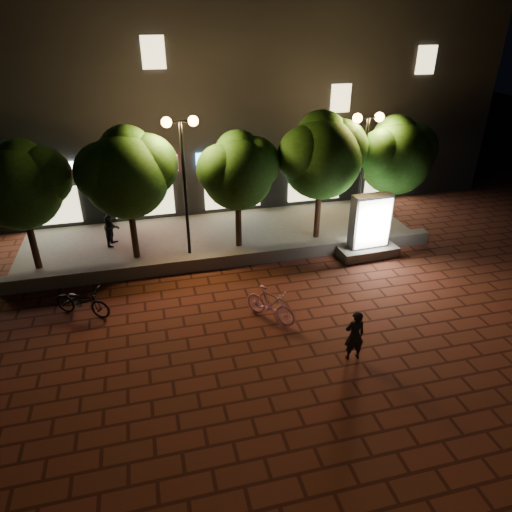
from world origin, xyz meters
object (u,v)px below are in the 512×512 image
object	(u,v)px
tree_right	(322,153)
street_lamp_right	(366,144)
ad_kiosk	(369,232)
street_lamp_left	(182,152)
scooter_parked	(82,301)
scooter_pink	(270,304)
rider	(355,335)
pedestrian	(112,225)
tree_mid	(238,169)
tree_far_left	(20,183)
tree_left	(127,170)
tree_far_right	(397,153)

from	to	relation	value
tree_right	street_lamp_right	size ratio (longest dim) A/B	1.02
ad_kiosk	street_lamp_left	bearing A→B (deg)	165.65
scooter_parked	ad_kiosk	bearing A→B (deg)	-52.51
ad_kiosk	scooter_parked	world-z (taller)	ad_kiosk
street_lamp_right	scooter_pink	world-z (taller)	street_lamp_right
ad_kiosk	rider	distance (m)	6.29
street_lamp_right	rider	world-z (taller)	street_lamp_right
street_lamp_right	pedestrian	size ratio (longest dim) A/B	2.96
street_lamp_right	scooter_pink	size ratio (longest dim) A/B	2.82
rider	tree_mid	bearing A→B (deg)	-76.10
tree_far_left	scooter_pink	size ratio (longest dim) A/B	2.62
ad_kiosk	scooter_pink	xyz separation A→B (m)	(-4.77, -3.17, -0.46)
tree_far_left	street_lamp_right	xyz separation A→B (m)	(12.45, -0.26, 0.60)
ad_kiosk	scooter_pink	distance (m)	5.75
ad_kiosk	pedestrian	xyz separation A→B (m)	(-9.47, 3.22, -0.07)
scooter_parked	pedestrian	size ratio (longest dim) A/B	1.10
tree_left	tree_far_right	xyz separation A→B (m)	(10.50, -0.00, -0.08)
tree_right	tree_far_right	size ratio (longest dim) A/B	1.06
tree_far_left	ad_kiosk	size ratio (longest dim) A/B	1.88
rider	tree_right	bearing A→B (deg)	-101.19
tree_right	ad_kiosk	size ratio (longest dim) A/B	2.06
scooter_parked	street_lamp_right	bearing A→B (deg)	-44.11
scooter_parked	tree_far_left	bearing A→B (deg)	55.94
tree_mid	ad_kiosk	size ratio (longest dim) A/B	1.83
tree_far_right	street_lamp_left	xyz separation A→B (m)	(-8.55, -0.26, 0.66)
tree_right	ad_kiosk	bearing A→B (deg)	-56.72
tree_left	rider	bearing A→B (deg)	-53.56
scooter_pink	pedestrian	world-z (taller)	pedestrian
tree_left	street_lamp_right	bearing A→B (deg)	-1.68
street_lamp_right	pedestrian	bearing A→B (deg)	171.23
street_lamp_left	scooter_parked	distance (m)	6.04
street_lamp_right	pedestrian	distance (m)	10.38
tree_far_left	tree_mid	distance (m)	7.50
tree_right	tree_far_left	bearing A→B (deg)	-180.00
rider	tree_far_left	bearing A→B (deg)	-36.98
tree_far_left	scooter_pink	distance (m)	9.36
tree_mid	ad_kiosk	xyz separation A→B (m)	(4.59, -1.96, -2.22)
tree_far_left	tree_left	xyz separation A→B (m)	(3.50, 0.00, 0.15)
street_lamp_left	ad_kiosk	size ratio (longest dim) A/B	2.11
scooter_parked	street_lamp_left	bearing A→B (deg)	-19.56
tree_far_left	tree_far_right	xyz separation A→B (m)	(14.00, 0.00, 0.08)
street_lamp_right	rider	bearing A→B (deg)	-115.82
tree_mid	pedestrian	bearing A→B (deg)	165.59
tree_right	pedestrian	world-z (taller)	tree_right
tree_right	pedestrian	size ratio (longest dim) A/B	3.01
tree_mid	scooter_parked	size ratio (longest dim) A/B	2.44
tree_mid	rider	size ratio (longest dim) A/B	2.99
tree_mid	rider	xyz separation A→B (m)	(1.49, -7.42, -2.46)
tree_mid	ad_kiosk	distance (m)	5.47
pedestrian	scooter_pink	bearing A→B (deg)	-126.23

